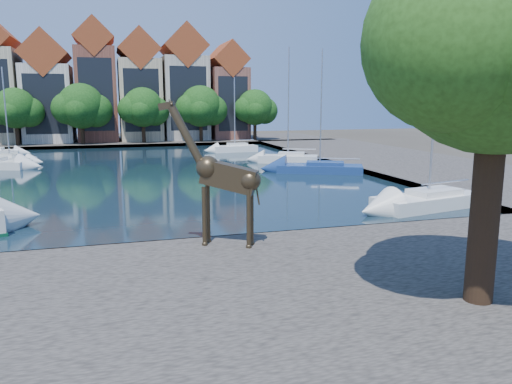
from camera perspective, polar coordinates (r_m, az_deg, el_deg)
ground at (r=21.32m, az=-9.01°, el=-6.58°), size 160.00×160.00×0.00m
water_basin at (r=44.75m, az=-12.96°, el=2.23°), size 38.00×50.00×0.08m
near_quay at (r=14.73m, az=-5.44°, el=-13.37°), size 50.00×14.00×0.50m
far_quay at (r=76.53m, az=-14.43°, el=5.61°), size 60.00×16.00×0.50m
right_quay at (r=52.42m, az=15.49°, el=3.51°), size 14.00×52.00×0.50m
plane_tree at (r=15.18m, az=26.39°, el=15.01°), size 8.32×6.40×10.62m
townhouse_west_inner at (r=76.68m, az=-22.67°, el=10.47°), size 6.43×9.18×15.15m
townhouse_center at (r=76.30m, az=-17.77°, el=11.54°), size 5.44×9.18×16.93m
townhouse_east_inner at (r=76.40m, az=-13.16°, el=11.28°), size 5.94×9.18×15.79m
townhouse_east_mid at (r=77.06m, az=-8.24°, el=11.70°), size 6.43×9.18×16.65m
townhouse_east_end at (r=78.23m, az=-3.42°, el=11.04°), size 5.44×9.18×14.43m
far_tree_west at (r=71.69m, az=-25.74°, el=8.48°), size 6.76×5.20×7.36m
far_tree_mid_west at (r=70.85m, az=-19.28°, el=9.09°), size 7.80×6.00×8.00m
far_tree_mid_east at (r=70.91m, az=-12.73°, el=9.28°), size 7.02×5.40×7.52m
far_tree_east at (r=71.87m, az=-6.27°, el=9.57°), size 7.54×5.80×7.84m
far_tree_far_east at (r=73.69m, az=-0.05°, el=9.52°), size 6.76×5.20×7.36m
giraffe_statue at (r=19.56m, az=-4.00°, el=1.87°), size 3.69×2.20×5.67m
sailboat_left_d at (r=54.38m, az=-26.32°, el=3.45°), size 5.02×3.34×9.27m
sailboat_right_a at (r=30.39m, az=19.15°, el=-0.67°), size 7.19×3.74×9.55m
sailboat_right_b at (r=43.32m, az=7.30°, el=2.89°), size 7.60×5.33×10.36m
sailboat_right_c at (r=50.02m, az=3.67°, el=4.04°), size 6.17×4.27×11.23m
sailboat_right_d at (r=60.79m, az=-2.44°, el=5.16°), size 5.48×2.27×8.86m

